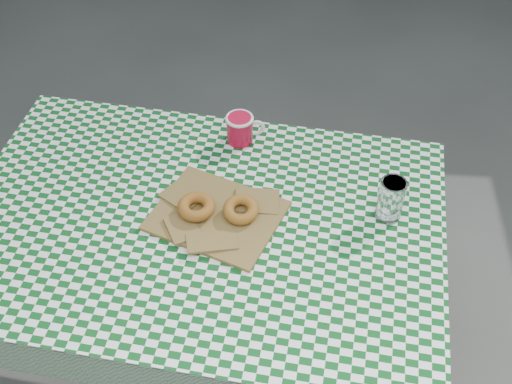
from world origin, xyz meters
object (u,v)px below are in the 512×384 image
(paper_bag, at_px, (217,215))
(coffee_mug, at_px, (240,129))
(drinking_glass, at_px, (391,199))
(table, at_px, (207,301))

(paper_bag, bearing_deg, coffee_mug, 84.58)
(paper_bag, height_order, drinking_glass, drinking_glass)
(table, xyz_separation_m, coffee_mug, (0.08, 0.34, 0.43))
(paper_bag, relative_size, coffee_mug, 2.08)
(drinking_glass, bearing_deg, table, -173.01)
(table, xyz_separation_m, drinking_glass, (0.50, 0.06, 0.44))
(coffee_mug, height_order, drinking_glass, drinking_glass)
(drinking_glass, bearing_deg, coffee_mug, 147.51)
(coffee_mug, bearing_deg, paper_bag, -106.56)
(paper_bag, distance_m, drinking_glass, 0.47)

